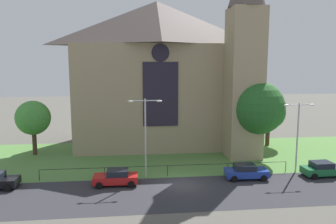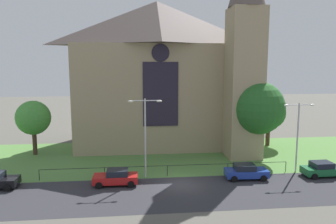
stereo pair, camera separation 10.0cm
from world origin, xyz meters
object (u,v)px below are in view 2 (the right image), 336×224
streetlamp_far (298,128)px  parked_car_blue (246,172)px  tree_right_near (258,108)px  parked_car_green (323,169)px  tree_right_far (269,113)px  streetlamp_near (145,128)px  church_building (163,72)px  parked_car_red (116,177)px  tree_left_far (33,118)px

streetlamp_far → parked_car_blue: size_ratio=1.74×
tree_right_near → parked_car_green: 9.89m
tree_right_far → streetlamp_far: (-1.67, -11.39, 0.14)m
streetlamp_near → parked_car_green: (18.12, -1.62, -4.39)m
church_building → parked_car_red: 19.15m
parked_car_red → parked_car_green: 21.02m
parked_car_green → streetlamp_far: bearing=140.8°
tree_right_far → tree_right_near: 7.40m
streetlamp_far → streetlamp_near: bearing=-180.0°
tree_right_far → parked_car_blue: 15.55m
tree_left_far → parked_car_green: (31.84, -11.55, -3.98)m
streetlamp_near → parked_car_green: 18.71m
church_building → parked_car_green: size_ratio=6.14×
parked_car_red → tree_right_far: bearing=-146.6°
tree_left_far → parked_car_blue: (23.71, -11.46, -3.98)m
church_building → streetlamp_near: size_ratio=3.23×
parked_car_blue → parked_car_green: 8.13m
tree_left_far → streetlamp_far: bearing=-18.5°
tree_right_near → streetlamp_far: size_ratio=1.27×
streetlamp_near → parked_car_green: bearing=-5.1°
church_building → streetlamp_far: (13.04, -13.70, -5.47)m
streetlamp_near → parked_car_blue: streetlamp_near is taller
tree_right_far → parked_car_red: tree_right_far is taller
streetlamp_far → parked_car_red: 19.45m
church_building → streetlamp_far: bearing=-46.4°
tree_right_near → parked_car_green: bearing=-57.7°
tree_right_near → streetlamp_near: tree_right_near is taller
parked_car_blue → parked_car_green: bearing=1.7°
church_building → parked_car_green: (15.11, -15.32, -9.53)m
tree_left_far → church_building: bearing=12.7°
tree_right_near → parked_car_blue: tree_right_near is taller
parked_car_blue → parked_car_green: (8.13, -0.10, 0.00)m
tree_right_near → parked_car_red: bearing=-156.6°
church_building → tree_right_far: bearing=-8.9°
parked_car_blue → parked_car_green: size_ratio=1.01×
tree_right_far → tree_left_far: 31.47m
tree_left_far → parked_car_red: size_ratio=1.64×
tree_left_far → parked_car_red: (10.82, -11.76, -3.98)m
tree_right_far → parked_car_red: bearing=-147.3°
church_building → parked_car_green: church_building is taller
tree_right_near → parked_car_blue: 9.52m
tree_right_far → tree_left_far: (-31.43, -1.46, 0.05)m
streetlamp_far → parked_car_red: (-18.94, -1.82, -4.06)m
streetlamp_near → parked_car_red: streetlamp_near is taller
streetlamp_far → parked_car_green: 4.84m
church_building → parked_car_green: 23.54m
streetlamp_near → streetlamp_far: (16.04, 0.00, -0.34)m
tree_right_near → streetlamp_near: 14.75m
parked_car_red → parked_car_blue: same height
tree_left_far → parked_car_green: 34.10m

